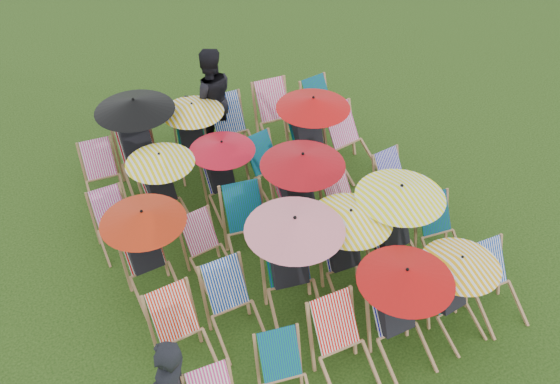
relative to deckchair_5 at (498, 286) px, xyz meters
name	(u,v)px	position (x,y,z in m)	size (l,w,h in m)	color
ground	(282,248)	(-1.90, 2.26, -0.45)	(100.00, 100.00, 0.00)	black
deckchair_1	(286,380)	(-3.01, 0.05, -0.03)	(0.70, 0.87, 0.85)	#A4754C
deckchair_2	(346,349)	(-2.23, 0.07, 0.03)	(0.67, 0.92, 0.97)	#A4754C
deckchair_3	(402,314)	(-1.48, 0.05, 0.25)	(1.12, 1.16, 1.33)	#A4754C
deckchair_4	(457,294)	(-0.65, 0.05, 0.15)	(0.97, 1.03, 1.15)	#A4754C
deckchair_5	(498,286)	(0.00, 0.00, 0.00)	(0.65, 0.87, 0.91)	#A4754C
deckchair_6	(183,338)	(-3.82, 1.08, 0.02)	(0.67, 0.90, 0.94)	#A4754C
deckchair_7	(234,308)	(-3.10, 1.22, 0.01)	(0.62, 0.86, 0.93)	#A4754C
deckchair_8	(293,265)	(-2.27, 1.26, 0.32)	(1.23, 1.31, 1.46)	#A4754C
deckchair_9	(348,251)	(-1.47, 1.23, 0.22)	(1.08, 1.13, 1.28)	#A4754C
deckchair_10	(398,230)	(-0.71, 1.21, 0.28)	(1.18, 1.26, 1.40)	#A4754C
deckchair_11	(441,232)	(0.02, 1.14, -0.03)	(0.66, 0.85, 0.85)	#A4754C
deckchair_12	(148,252)	(-3.78, 2.39, 0.23)	(1.09, 1.15, 1.30)	#A4754C
deckchair_13	(208,249)	(-2.99, 2.35, -0.04)	(0.63, 0.81, 0.82)	#A4754C
deckchair_14	(249,229)	(-2.36, 2.36, 0.04)	(0.79, 1.00, 0.99)	#A4754C
deckchair_15	(304,197)	(-1.49, 2.37, 0.29)	(1.18, 1.28, 1.40)	#A4754C
deckchair_16	(345,202)	(-0.81, 2.31, -0.04)	(0.66, 0.84, 0.83)	#A4754C
deckchair_17	(398,183)	(0.13, 2.31, -0.04)	(0.62, 0.80, 0.82)	#A4754C
deckchair_18	(115,224)	(-3.97, 3.42, -0.04)	(0.54, 0.76, 0.82)	#A4754C
deckchair_19	(164,189)	(-3.15, 3.59, 0.17)	(1.00, 1.08, 1.19)	#A4754C
deckchair_20	(224,175)	(-2.24, 3.48, 0.16)	(0.98, 1.03, 1.17)	#A4754C
deckchair_21	(271,169)	(-1.46, 3.48, 0.00)	(0.74, 0.93, 0.90)	#A4754C
deckchair_22	(313,137)	(-0.64, 3.60, 0.28)	(1.17, 1.22, 1.38)	#A4754C
deckchair_23	(351,142)	(0.02, 3.47, 0.05)	(0.79, 1.00, 1.00)	#A4754C
deckchair_24	(103,176)	(-3.83, 4.55, -0.02)	(0.65, 0.85, 0.87)	#A4754C
deckchair_25	(139,141)	(-3.15, 4.71, 0.32)	(1.23, 1.28, 1.46)	#A4754C
deckchair_26	(193,137)	(-2.29, 4.62, 0.18)	(1.01, 1.08, 1.20)	#A4754C
deckchair_27	(233,131)	(-1.57, 4.65, 0.04)	(0.70, 0.95, 1.00)	#A4754C
deckchair_28	(278,117)	(-0.71, 4.66, 0.06)	(0.75, 0.99, 1.02)	#A4754C
deckchair_29	(326,109)	(0.18, 4.57, 0.01)	(0.72, 0.92, 0.92)	#A4754C
person_rear	(210,99)	(-1.76, 5.14, 0.46)	(0.89, 0.69, 1.82)	black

